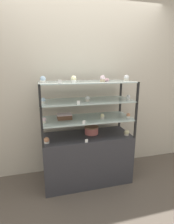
% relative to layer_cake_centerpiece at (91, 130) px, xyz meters
% --- Properties ---
extents(ground_plane, '(20.00, 20.00, 0.00)m').
position_rel_layer_cake_centerpiece_xyz_m(ground_plane, '(-0.07, -0.04, -0.74)').
color(ground_plane, brown).
extents(back_wall, '(8.00, 0.05, 2.60)m').
position_rel_layer_cake_centerpiece_xyz_m(back_wall, '(-0.07, 0.36, 0.56)').
color(back_wall, beige).
rests_on(back_wall, ground_plane).
extents(display_base, '(1.20, 0.50, 0.69)m').
position_rel_layer_cake_centerpiece_xyz_m(display_base, '(-0.07, -0.04, -0.40)').
color(display_base, '#333338').
rests_on(display_base, ground_plane).
extents(display_riser_lower, '(1.20, 0.50, 0.24)m').
position_rel_layer_cake_centerpiece_xyz_m(display_riser_lower, '(-0.07, -0.04, 0.18)').
color(display_riser_lower, black).
rests_on(display_riser_lower, display_base).
extents(display_riser_middle, '(1.20, 0.50, 0.24)m').
position_rel_layer_cake_centerpiece_xyz_m(display_riser_middle, '(-0.07, -0.04, 0.42)').
color(display_riser_middle, black).
rests_on(display_riser_middle, display_riser_lower).
extents(display_riser_upper, '(1.20, 0.50, 0.24)m').
position_rel_layer_cake_centerpiece_xyz_m(display_riser_upper, '(-0.07, -0.04, 0.66)').
color(display_riser_upper, black).
rests_on(display_riser_upper, display_riser_middle).
extents(layer_cake_centerpiece, '(0.20, 0.20, 0.10)m').
position_rel_layer_cake_centerpiece_xyz_m(layer_cake_centerpiece, '(0.00, 0.00, 0.00)').
color(layer_cake_centerpiece, '#C66660').
rests_on(layer_cake_centerpiece, display_base).
extents(sheet_cake_frosted, '(0.19, 0.14, 0.07)m').
position_rel_layer_cake_centerpiece_xyz_m(sheet_cake_frosted, '(-0.37, -0.00, 0.22)').
color(sheet_cake_frosted, brown).
rests_on(sheet_cake_frosted, display_riser_lower).
extents(cupcake_0, '(0.07, 0.07, 0.08)m').
position_rel_layer_cake_centerpiece_xyz_m(cupcake_0, '(-0.62, -0.17, -0.02)').
color(cupcake_0, white).
rests_on(cupcake_0, display_base).
extents(cupcake_1, '(0.07, 0.07, 0.08)m').
position_rel_layer_cake_centerpiece_xyz_m(cupcake_1, '(0.45, -0.18, -0.02)').
color(cupcake_1, beige).
rests_on(cupcake_1, display_base).
extents(price_tag_0, '(0.04, 0.00, 0.04)m').
position_rel_layer_cake_centerpiece_xyz_m(price_tag_0, '(-0.14, -0.27, -0.03)').
color(price_tag_0, white).
rests_on(price_tag_0, display_base).
extents(cupcake_2, '(0.05, 0.05, 0.07)m').
position_rel_layer_cake_centerpiece_xyz_m(cupcake_2, '(-0.63, -0.11, 0.22)').
color(cupcake_2, beige).
rests_on(cupcake_2, display_riser_lower).
extents(cupcake_3, '(0.05, 0.05, 0.07)m').
position_rel_layer_cake_centerpiece_xyz_m(cupcake_3, '(0.11, -0.12, 0.22)').
color(cupcake_3, beige).
rests_on(cupcake_3, display_riser_lower).
extents(cupcake_4, '(0.05, 0.05, 0.07)m').
position_rel_layer_cake_centerpiece_xyz_m(cupcake_4, '(0.46, -0.18, 0.22)').
color(cupcake_4, white).
rests_on(cupcake_4, display_riser_lower).
extents(price_tag_1, '(0.04, 0.00, 0.04)m').
position_rel_layer_cake_centerpiece_xyz_m(price_tag_1, '(-0.17, -0.27, 0.21)').
color(price_tag_1, white).
rests_on(price_tag_1, display_riser_lower).
extents(cupcake_5, '(0.05, 0.05, 0.07)m').
position_rel_layer_cake_centerpiece_xyz_m(cupcake_5, '(-0.63, -0.11, 0.46)').
color(cupcake_5, white).
rests_on(cupcake_5, display_riser_middle).
extents(cupcake_6, '(0.05, 0.05, 0.07)m').
position_rel_layer_cake_centerpiece_xyz_m(cupcake_6, '(-0.09, -0.12, 0.46)').
color(cupcake_6, beige).
rests_on(cupcake_6, display_riser_middle).
extents(cupcake_7, '(0.05, 0.05, 0.07)m').
position_rel_layer_cake_centerpiece_xyz_m(cupcake_7, '(0.46, -0.15, 0.46)').
color(cupcake_7, white).
rests_on(cupcake_7, display_riser_middle).
extents(price_tag_2, '(0.04, 0.00, 0.04)m').
position_rel_layer_cake_centerpiece_xyz_m(price_tag_2, '(-0.24, -0.27, 0.45)').
color(price_tag_2, white).
rests_on(price_tag_2, display_riser_middle).
extents(cupcake_8, '(0.06, 0.06, 0.08)m').
position_rel_layer_cake_centerpiece_xyz_m(cupcake_8, '(-0.62, -0.14, 0.71)').
color(cupcake_8, white).
rests_on(cupcake_8, display_riser_upper).
extents(cupcake_9, '(0.06, 0.06, 0.08)m').
position_rel_layer_cake_centerpiece_xyz_m(cupcake_9, '(-0.27, -0.16, 0.71)').
color(cupcake_9, white).
rests_on(cupcake_9, display_riser_upper).
extents(cupcake_10, '(0.06, 0.06, 0.08)m').
position_rel_layer_cake_centerpiece_xyz_m(cupcake_10, '(0.10, -0.13, 0.71)').
color(cupcake_10, '#CCB28C').
rests_on(cupcake_10, display_riser_upper).
extents(cupcake_11, '(0.06, 0.06, 0.08)m').
position_rel_layer_cake_centerpiece_xyz_m(cupcake_11, '(0.45, -0.08, 0.71)').
color(cupcake_11, beige).
rests_on(cupcake_11, display_riser_upper).
extents(price_tag_3, '(0.04, 0.00, 0.04)m').
position_rel_layer_cake_centerpiece_xyz_m(price_tag_3, '(-0.44, -0.27, 0.70)').
color(price_tag_3, white).
rests_on(price_tag_3, display_riser_upper).
extents(donut_glazed, '(0.12, 0.12, 0.03)m').
position_rel_layer_cake_centerpiece_xyz_m(donut_glazed, '(0.17, -0.03, 0.69)').
color(donut_glazed, '#EFB2BC').
rests_on(donut_glazed, display_riser_upper).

